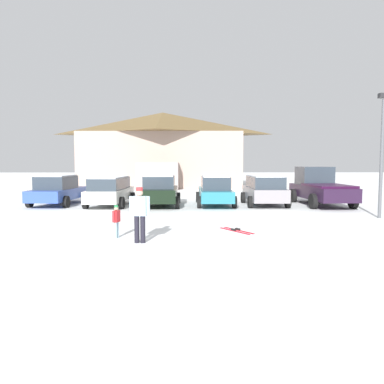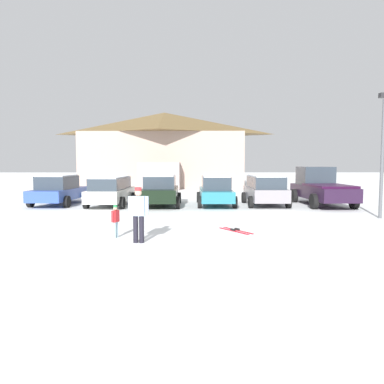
{
  "view_description": "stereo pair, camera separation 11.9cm",
  "coord_description": "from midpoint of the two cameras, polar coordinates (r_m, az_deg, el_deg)",
  "views": [
    {
      "loc": [
        0.18,
        -9.17,
        2.41
      ],
      "look_at": [
        0.44,
        7.06,
        1.12
      ],
      "focal_mm": 35.0,
      "sensor_mm": 36.0,
      "label": 1
    },
    {
      "loc": [
        0.3,
        -9.17,
        2.41
      ],
      "look_at": [
        0.44,
        7.06,
        1.12
      ],
      "focal_mm": 35.0,
      "sensor_mm": 36.0,
      "label": 2
    }
  ],
  "objects": [
    {
      "name": "ground",
      "position": [
        9.49,
        -2.38,
        -10.16
      ],
      "size": [
        160.0,
        160.0,
        0.0
      ],
      "primitive_type": "plane",
      "color": "white"
    },
    {
      "name": "ski_lodge",
      "position": [
        38.01,
        -4.56,
        6.53
      ],
      "size": [
        15.94,
        11.12,
        7.38
      ],
      "color": "tan",
      "rests_on": "ground"
    },
    {
      "name": "parked_blue_hatchback",
      "position": [
        22.51,
        -19.91,
        0.3
      ],
      "size": [
        2.45,
        4.74,
        1.69
      ],
      "color": "#324FA8",
      "rests_on": "ground"
    },
    {
      "name": "parked_white_suv",
      "position": [
        21.18,
        -12.51,
        0.3
      ],
      "size": [
        2.28,
        4.72,
        1.62
      ],
      "color": "white",
      "rests_on": "ground"
    },
    {
      "name": "parked_black_sedan",
      "position": [
        20.66,
        -5.09,
        0.24
      ],
      "size": [
        2.21,
        4.22,
        1.72
      ],
      "color": "black",
      "rests_on": "ground"
    },
    {
      "name": "parked_teal_hatchback",
      "position": [
        20.99,
        3.36,
        0.25
      ],
      "size": [
        2.09,
        4.76,
        1.67
      ],
      "color": "teal",
      "rests_on": "ground"
    },
    {
      "name": "parked_grey_wagon",
      "position": [
        21.24,
        10.82,
        0.42
      ],
      "size": [
        2.22,
        4.11,
        1.69
      ],
      "color": "gray",
      "rests_on": "ground"
    },
    {
      "name": "pickup_truck",
      "position": [
        22.36,
        18.71,
        0.68
      ],
      "size": [
        2.5,
        5.52,
        2.15
      ],
      "color": "#26162D",
      "rests_on": "ground"
    },
    {
      "name": "skier_child_in_red_jacket",
      "position": [
        12.16,
        -11.72,
        -4.13
      ],
      "size": [
        0.23,
        0.37,
        1.05
      ],
      "color": "#96B8C7",
      "rests_on": "ground"
    },
    {
      "name": "skier_adult_in_blue_parka",
      "position": [
        11.27,
        -8.28,
        -2.97
      ],
      "size": [
        0.62,
        0.28,
        1.67
      ],
      "color": "black",
      "rests_on": "ground"
    },
    {
      "name": "pair_of_skis",
      "position": [
        13.3,
        6.49,
        -5.83
      ],
      "size": [
        1.09,
        1.47,
        0.08
      ],
      "color": "red",
      "rests_on": "ground"
    },
    {
      "name": "lamp_post",
      "position": [
        17.97,
        26.8,
        5.96
      ],
      "size": [
        0.44,
        0.24,
        5.32
      ],
      "color": "#515459",
      "rests_on": "ground"
    }
  ]
}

